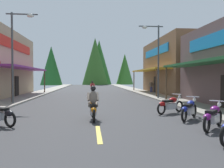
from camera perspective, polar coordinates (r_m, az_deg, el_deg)
The scene contains 14 objects.
ground at distance 23.16m, azimuth -4.97°, elevation -3.30°, with size 10.76×77.68×0.10m, color #38383A.
sidewalk_left at distance 23.98m, azimuth -20.87°, elevation -2.97°, with size 2.36×77.68×0.12m, color gray.
sidewalk_right at distance 24.14m, azimuth 10.81°, elevation -2.86°, with size 2.36×77.68×0.12m, color gray.
centerline_dashes at distance 25.84m, azimuth -5.05°, elevation -2.67°, with size 0.16×50.44×0.01m.
storefront_right_far at distance 28.79m, azimuth 18.56°, elevation 4.25°, with size 9.40×12.74×6.60m.
streetlamp_left at distance 17.07m, azimuth -23.58°, elevation 9.25°, with size 2.19×0.30×6.54m.
streetlamp_right at distance 19.99m, azimuth 11.15°, elevation 8.30°, with size 2.19×0.30×6.60m.
motorcycle_parked_right_2 at distance 9.11m, azimuth 24.90°, elevation -7.63°, with size 1.62×1.54×1.04m.
motorcycle_parked_right_3 at distance 10.79m, azimuth 19.53°, elevation -6.15°, with size 1.50×1.66×1.04m.
motorcycle_parked_right_4 at distance 12.30m, azimuth 14.99°, elevation -5.17°, with size 1.89×1.18×1.04m.
rider_cruising_lead at distance 10.10m, azimuth -4.95°, elevation -5.64°, with size 0.60×2.14×1.57m.
rider_cruising_trailing at distance 26.00m, azimuth -5.14°, elevation -1.21°, with size 0.60×2.14×1.57m.
pedestrian_by_shop at distance 28.02m, azimuth 10.25°, elevation -0.45°, with size 0.56×0.32×1.62m.
treeline_backdrop at distance 63.78m, azimuth -4.87°, elevation 5.27°, with size 26.20×11.92×13.44m.
Camera 1 is at (-0.28, 0.77, 1.93)m, focal length 34.99 mm.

